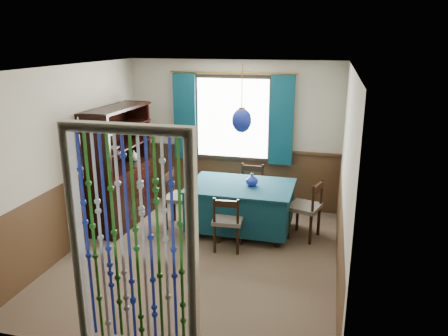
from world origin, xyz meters
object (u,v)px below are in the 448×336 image
(chair_near, at_px, (228,221))
(vase_table, at_px, (252,180))
(chair_far, at_px, (250,189))
(pendant_lamp, at_px, (242,120))
(sideboard, at_px, (121,184))
(bowl_shelf, at_px, (113,148))
(chair_right, at_px, (307,208))
(vase_sideboard, at_px, (134,155))
(dining_table, at_px, (241,205))
(chair_left, at_px, (178,197))

(chair_near, height_order, vase_table, vase_table)
(chair_far, height_order, pendant_lamp, pendant_lamp)
(sideboard, xyz_separation_m, bowl_shelf, (0.06, -0.30, 0.65))
(chair_near, height_order, bowl_shelf, bowl_shelf)
(pendant_lamp, bearing_deg, chair_right, 1.04)
(vase_table, relative_size, vase_sideboard, 0.95)
(dining_table, height_order, pendant_lamp, pendant_lamp)
(vase_table, height_order, bowl_shelf, bowl_shelf)
(chair_left, relative_size, sideboard, 0.48)
(chair_far, relative_size, pendant_lamp, 0.87)
(dining_table, bearing_deg, vase_table, 6.56)
(vase_sideboard, bearing_deg, chair_left, -20.83)
(chair_left, relative_size, pendant_lamp, 0.93)
(vase_table, bearing_deg, vase_sideboard, 172.22)
(bowl_shelf, distance_m, vase_sideboard, 0.73)
(sideboard, distance_m, vase_sideboard, 0.54)
(chair_left, bearing_deg, sideboard, -86.89)
(sideboard, bearing_deg, chair_near, -13.53)
(vase_sideboard, bearing_deg, dining_table, -8.98)
(chair_left, height_order, sideboard, sideboard)
(pendant_lamp, xyz_separation_m, vase_table, (0.16, 0.02, -0.88))
(dining_table, xyz_separation_m, pendant_lamp, (-0.00, 0.00, 1.28))
(chair_near, distance_m, vase_sideboard, 2.09)
(vase_sideboard, bearing_deg, bowl_shelf, -90.00)
(chair_right, bearing_deg, bowl_shelf, 114.93)
(chair_left, distance_m, bowl_shelf, 1.24)
(chair_left, distance_m, chair_right, 1.95)
(chair_near, bearing_deg, bowl_shelf, 168.46)
(sideboard, xyz_separation_m, pendant_lamp, (1.90, 0.09, 1.08))
(chair_near, bearing_deg, vase_sideboard, 148.80)
(dining_table, height_order, bowl_shelf, bowl_shelf)
(chair_near, distance_m, chair_far, 1.32)
(sideboard, relative_size, pendant_lamp, 1.92)
(chair_right, bearing_deg, pendant_lamp, 107.66)
(dining_table, xyz_separation_m, chair_far, (0.02, 0.68, 0.02))
(dining_table, xyz_separation_m, sideboard, (-1.90, -0.09, 0.20))
(chair_far, bearing_deg, pendant_lamp, 89.54)
(chair_far, bearing_deg, vase_sideboard, 13.31)
(sideboard, height_order, vase_sideboard, sideboard)
(dining_table, xyz_separation_m, chair_left, (-0.97, -0.04, 0.04))
(chair_left, bearing_deg, chair_far, 126.00)
(dining_table, bearing_deg, vase_sideboard, 171.57)
(dining_table, height_order, vase_sideboard, vase_sideboard)
(sideboard, bearing_deg, chair_right, 4.98)
(dining_table, relative_size, vase_sideboard, 8.45)
(vase_table, bearing_deg, bowl_shelf, -168.42)
(vase_sideboard, bearing_deg, sideboard, -99.04)
(chair_near, relative_size, chair_right, 0.91)
(chair_right, xyz_separation_m, vase_sideboard, (-2.81, 0.27, 0.54))
(chair_far, height_order, chair_left, chair_left)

